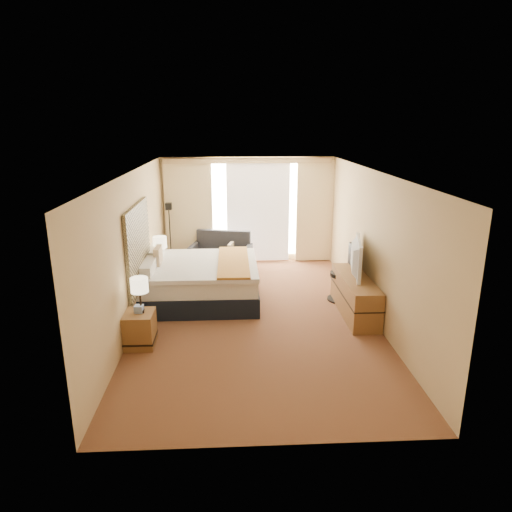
{
  "coord_description": "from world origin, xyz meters",
  "views": [
    {
      "loc": [
        -0.4,
        -7.69,
        3.4
      ],
      "look_at": [
        0.04,
        0.4,
        1.02
      ],
      "focal_mm": 32.0,
      "sensor_mm": 36.0,
      "label": 1
    }
  ],
  "objects_px": {
    "lamp_left": "(139,286)",
    "television": "(352,257)",
    "loveseat": "(222,257)",
    "lamp_right": "(160,243)",
    "desk_chair": "(345,276)",
    "bed": "(199,280)",
    "nightstand_right": "(163,277)",
    "media_dresser": "(355,296)",
    "floor_lamp": "(169,222)",
    "nightstand_left": "(140,329)"
  },
  "relations": [
    {
      "from": "loveseat",
      "to": "nightstand_left",
      "type": "bearing_deg",
      "value": -94.69
    },
    {
      "from": "media_dresser",
      "to": "lamp_left",
      "type": "height_order",
      "value": "lamp_left"
    },
    {
      "from": "bed",
      "to": "television",
      "type": "height_order",
      "value": "television"
    },
    {
      "from": "nightstand_left",
      "to": "floor_lamp",
      "type": "bearing_deg",
      "value": 90.41
    },
    {
      "from": "lamp_left",
      "to": "television",
      "type": "relative_size",
      "value": 0.49
    },
    {
      "from": "media_dresser",
      "to": "bed",
      "type": "height_order",
      "value": "bed"
    },
    {
      "from": "nightstand_left",
      "to": "television",
      "type": "distance_m",
      "value": 3.93
    },
    {
      "from": "lamp_left",
      "to": "television",
      "type": "xyz_separation_m",
      "value": [
        3.61,
        1.22,
        0.04
      ]
    },
    {
      "from": "bed",
      "to": "nightstand_left",
      "type": "bearing_deg",
      "value": -113.04
    },
    {
      "from": "desk_chair",
      "to": "lamp_left",
      "type": "xyz_separation_m",
      "value": [
        -3.64,
        -1.71,
        0.49
      ]
    },
    {
      "from": "lamp_right",
      "to": "nightstand_left",
      "type": "bearing_deg",
      "value": -89.48
    },
    {
      "from": "nightstand_right",
      "to": "desk_chair",
      "type": "height_order",
      "value": "desk_chair"
    },
    {
      "from": "lamp_left",
      "to": "lamp_right",
      "type": "relative_size",
      "value": 0.96
    },
    {
      "from": "media_dresser",
      "to": "bed",
      "type": "distance_m",
      "value": 3.01
    },
    {
      "from": "nightstand_right",
      "to": "media_dresser",
      "type": "height_order",
      "value": "media_dresser"
    },
    {
      "from": "media_dresser",
      "to": "nightstand_right",
      "type": "bearing_deg",
      "value": 158.6
    },
    {
      "from": "bed",
      "to": "television",
      "type": "relative_size",
      "value": 1.95
    },
    {
      "from": "media_dresser",
      "to": "television",
      "type": "xyz_separation_m",
      "value": [
        -0.05,
        0.19,
        0.68
      ]
    },
    {
      "from": "floor_lamp",
      "to": "lamp_left",
      "type": "bearing_deg",
      "value": -89.07
    },
    {
      "from": "nightstand_right",
      "to": "lamp_left",
      "type": "bearing_deg",
      "value": -89.14
    },
    {
      "from": "nightstand_right",
      "to": "desk_chair",
      "type": "relative_size",
      "value": 0.49
    },
    {
      "from": "bed",
      "to": "desk_chair",
      "type": "height_order",
      "value": "desk_chair"
    },
    {
      "from": "bed",
      "to": "television",
      "type": "xyz_separation_m",
      "value": [
        2.84,
        -0.66,
        0.63
      ]
    },
    {
      "from": "floor_lamp",
      "to": "television",
      "type": "xyz_separation_m",
      "value": [
        3.68,
        -2.94,
        -0.07
      ]
    },
    {
      "from": "lamp_left",
      "to": "media_dresser",
      "type": "bearing_deg",
      "value": 15.65
    },
    {
      "from": "lamp_right",
      "to": "desk_chair",
      "type": "bearing_deg",
      "value": -12.39
    },
    {
      "from": "bed",
      "to": "loveseat",
      "type": "xyz_separation_m",
      "value": [
        0.4,
        1.97,
        -0.11
      ]
    },
    {
      "from": "floor_lamp",
      "to": "desk_chair",
      "type": "distance_m",
      "value": 4.48
    },
    {
      "from": "bed",
      "to": "loveseat",
      "type": "distance_m",
      "value": 2.01
    },
    {
      "from": "nightstand_right",
      "to": "lamp_left",
      "type": "xyz_separation_m",
      "value": [
        0.04,
        -2.48,
        0.71
      ]
    },
    {
      "from": "nightstand_left",
      "to": "television",
      "type": "bearing_deg",
      "value": 18.83
    },
    {
      "from": "loveseat",
      "to": "lamp_left",
      "type": "distance_m",
      "value": 4.08
    },
    {
      "from": "desk_chair",
      "to": "lamp_right",
      "type": "distance_m",
      "value": 3.83
    },
    {
      "from": "nightstand_right",
      "to": "floor_lamp",
      "type": "xyz_separation_m",
      "value": [
        -0.03,
        1.68,
        0.83
      ]
    },
    {
      "from": "bed",
      "to": "lamp_left",
      "type": "xyz_separation_m",
      "value": [
        -0.77,
        -1.88,
        0.59
      ]
    },
    {
      "from": "nightstand_right",
      "to": "lamp_left",
      "type": "distance_m",
      "value": 2.58
    },
    {
      "from": "nightstand_left",
      "to": "lamp_right",
      "type": "xyz_separation_m",
      "value": [
        -0.02,
        2.55,
        0.73
      ]
    },
    {
      "from": "bed",
      "to": "lamp_right",
      "type": "height_order",
      "value": "lamp_right"
    },
    {
      "from": "nightstand_right",
      "to": "media_dresser",
      "type": "xyz_separation_m",
      "value": [
        3.7,
        -1.45,
        0.07
      ]
    },
    {
      "from": "lamp_left",
      "to": "nightstand_left",
      "type": "bearing_deg",
      "value": -146.99
    },
    {
      "from": "bed",
      "to": "lamp_right",
      "type": "distance_m",
      "value": 1.22
    },
    {
      "from": "nightstand_right",
      "to": "floor_lamp",
      "type": "height_order",
      "value": "floor_lamp"
    },
    {
      "from": "floor_lamp",
      "to": "media_dresser",
      "type": "bearing_deg",
      "value": -40.03
    },
    {
      "from": "floor_lamp",
      "to": "lamp_right",
      "type": "height_order",
      "value": "floor_lamp"
    },
    {
      "from": "nightstand_left",
      "to": "lamp_right",
      "type": "bearing_deg",
      "value": 90.52
    },
    {
      "from": "loveseat",
      "to": "desk_chair",
      "type": "height_order",
      "value": "desk_chair"
    },
    {
      "from": "media_dresser",
      "to": "loveseat",
      "type": "bearing_deg",
      "value": 131.44
    },
    {
      "from": "media_dresser",
      "to": "desk_chair",
      "type": "relative_size",
      "value": 1.59
    },
    {
      "from": "bed",
      "to": "desk_chair",
      "type": "distance_m",
      "value": 2.88
    },
    {
      "from": "television",
      "to": "floor_lamp",
      "type": "bearing_deg",
      "value": 63.9
    }
  ]
}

